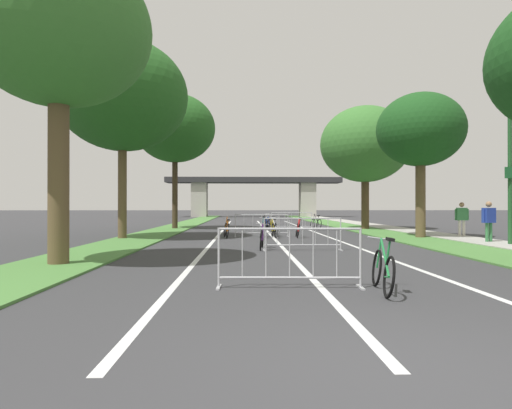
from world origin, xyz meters
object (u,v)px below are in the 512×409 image
at_px(bicycle_yellow_7, 273,229).
at_px(tree_left_pine_far, 122,96).
at_px(tree_left_oak_mid, 175,129).
at_px(crowd_barrier_third, 262,226).
at_px(bicycle_red_5, 298,229).
at_px(tree_left_cypress_far, 59,30).
at_px(bicycle_teal_2, 262,229).
at_px(crowd_barrier_nearest, 290,258).
at_px(bicycle_black_0, 316,224).
at_px(lamppost_with_sign, 510,162).
at_px(bicycle_orange_3, 227,229).
at_px(bicycle_green_4, 383,270).
at_px(bicycle_purple_1, 262,238).
at_px(pedestrian_waiting, 489,218).
at_px(crowd_barrier_fourth, 292,221).
at_px(bicycle_blue_9, 267,224).
at_px(tree_right_maple_mid, 420,131).
at_px(bicycle_white_6, 267,223).
at_px(bicycle_silver_8, 275,228).
at_px(tree_right_oak_near, 365,145).
at_px(pedestrian_strolling, 462,216).
at_px(crowd_barrier_second, 303,234).

bearing_deg(bicycle_yellow_7, tree_left_pine_far, 2.27).
distance_m(tree_left_oak_mid, crowd_barrier_third, 10.44).
xyz_separation_m(tree_left_pine_far, bicycle_red_5, (7.72, 0.73, -5.82)).
xyz_separation_m(tree_left_cypress_far, bicycle_teal_2, (5.27, 9.03, -5.28)).
height_order(crowd_barrier_nearest, bicycle_black_0, crowd_barrier_nearest).
relative_size(lamppost_with_sign, bicycle_orange_3, 3.08).
height_order(crowd_barrier_third, bicycle_orange_3, crowd_barrier_third).
distance_m(lamppost_with_sign, bicycle_green_4, 11.01).
height_order(bicycle_green_4, bicycle_yellow_7, bicycle_yellow_7).
height_order(bicycle_purple_1, pedestrian_waiting, pedestrian_waiting).
bearing_deg(crowd_barrier_fourth, tree_left_pine_far, -137.38).
relative_size(bicycle_red_5, bicycle_blue_9, 0.97).
bearing_deg(tree_right_maple_mid, bicycle_white_6, 129.38).
bearing_deg(bicycle_teal_2, bicycle_silver_8, 56.72).
relative_size(tree_left_oak_mid, bicycle_black_0, 5.22).
xyz_separation_m(crowd_barrier_third, pedestrian_waiting, (8.47, -3.95, 0.45)).
height_order(tree_right_oak_near, lamppost_with_sign, tree_right_oak_near).
height_order(crowd_barrier_fourth, bicycle_white_6, crowd_barrier_fourth).
bearing_deg(crowd_barrier_fourth, bicycle_yellow_7, -103.53).
height_order(tree_left_oak_mid, pedestrian_strolling, tree_left_oak_mid).
distance_m(lamppost_with_sign, bicycle_yellow_7, 9.68).
xyz_separation_m(crowd_barrier_third, pedestrian_strolling, (8.96, -0.99, 0.45)).
bearing_deg(tree_left_pine_far, tree_right_oak_near, 29.95).
height_order(crowd_barrier_second, bicycle_yellow_7, crowd_barrier_second).
bearing_deg(bicycle_white_6, bicycle_yellow_7, -84.08).
distance_m(bicycle_green_4, bicycle_yellow_7, 12.47).
xyz_separation_m(tree_right_oak_near, lamppost_with_sign, (2.04, -11.03, -2.20)).
distance_m(crowd_barrier_fourth, bicycle_orange_3, 7.81).
distance_m(bicycle_silver_8, pedestrian_strolling, 8.44).
height_order(tree_left_pine_far, pedestrian_waiting, tree_left_pine_far).
distance_m(tree_right_maple_mid, bicycle_yellow_7, 7.93).
bearing_deg(tree_right_maple_mid, tree_left_pine_far, -179.31).
xyz_separation_m(tree_left_oak_mid, pedestrian_waiting, (13.61, -10.97, -5.32)).
bearing_deg(bicycle_yellow_7, crowd_barrier_nearest, 83.07).
height_order(tree_right_oak_near, bicycle_orange_3, tree_right_oak_near).
bearing_deg(bicycle_red_5, bicycle_blue_9, 102.90).
height_order(bicycle_silver_8, bicycle_blue_9, bicycle_silver_8).
bearing_deg(tree_right_oak_near, crowd_barrier_second, -114.25).
xyz_separation_m(crowd_barrier_second, bicycle_teal_2, (-1.07, 5.76, -0.15)).
relative_size(tree_left_pine_far, bicycle_orange_3, 5.26).
relative_size(bicycle_purple_1, pedestrian_strolling, 1.08).
bearing_deg(tree_left_oak_mid, crowd_barrier_second, -65.01).
bearing_deg(tree_right_oak_near, tree_left_oak_mid, 175.19).
distance_m(crowd_barrier_third, bicycle_blue_9, 5.72).
xyz_separation_m(tree_left_oak_mid, lamppost_with_sign, (13.78, -12.02, -3.29)).
bearing_deg(pedestrian_strolling, tree_left_pine_far, 16.38).
distance_m(tree_right_oak_near, bicycle_red_5, 9.54).
bearing_deg(crowd_barrier_fourth, tree_right_maple_mid, -56.34).
relative_size(tree_left_oak_mid, bicycle_green_4, 5.05).
xyz_separation_m(crowd_barrier_fourth, pedestrian_waiting, (6.36, -10.22, 0.45)).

